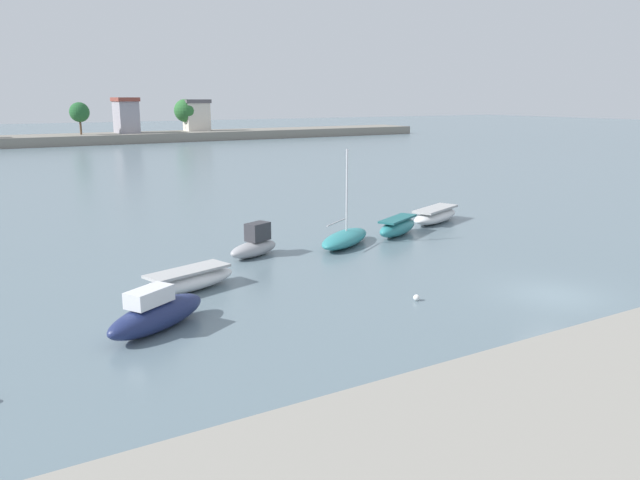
% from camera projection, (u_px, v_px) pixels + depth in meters
% --- Properties ---
extents(ground_plane, '(400.00, 400.00, 0.00)m').
position_uv_depth(ground_plane, '(554.00, 296.00, 26.26)').
color(ground_plane, slate).
extents(moored_boat_0, '(4.59, 3.46, 1.63)m').
position_uv_depth(moored_boat_0, '(156.00, 313.00, 22.27)').
color(moored_boat_0, navy).
rests_on(moored_boat_0, ground).
extents(moored_boat_1, '(4.90, 2.80, 0.93)m').
position_uv_depth(moored_boat_1, '(188.00, 280.00, 26.88)').
color(moored_boat_1, white).
rests_on(moored_boat_1, ground).
extents(moored_boat_2, '(3.40, 2.27, 1.74)m').
position_uv_depth(moored_boat_2, '(255.00, 245.00, 32.64)').
color(moored_boat_2, '#9E9EA3').
rests_on(moored_boat_2, ground).
extents(moored_boat_3, '(5.00, 4.05, 5.38)m').
position_uv_depth(moored_boat_3, '(345.00, 238.00, 34.95)').
color(moored_boat_3, teal).
rests_on(moored_boat_3, ground).
extents(moored_boat_4, '(4.24, 2.99, 1.08)m').
position_uv_depth(moored_boat_4, '(398.00, 227.00, 37.55)').
color(moored_boat_4, teal).
rests_on(moored_boat_4, ground).
extents(moored_boat_5, '(5.25, 3.42, 1.00)m').
position_uv_depth(moored_boat_5, '(435.00, 215.00, 41.41)').
color(moored_boat_5, white).
rests_on(moored_boat_5, ground).
extents(mooring_buoy_0, '(0.26, 0.26, 0.26)m').
position_uv_depth(mooring_buoy_0, '(416.00, 298.00, 25.58)').
color(mooring_buoy_0, white).
rests_on(mooring_buoy_0, ground).
extents(distant_shoreline, '(139.21, 10.22, 8.31)m').
position_uv_depth(distant_shoreline, '(77.00, 134.00, 110.13)').
color(distant_shoreline, gray).
rests_on(distant_shoreline, ground).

